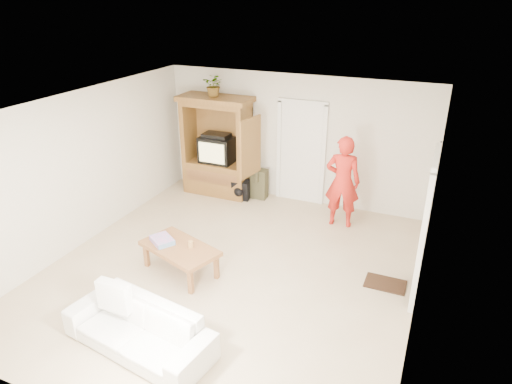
# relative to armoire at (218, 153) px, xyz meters

# --- Properties ---
(floor) EXTENTS (6.00, 6.00, 0.00)m
(floor) POSITION_rel_armoire_xyz_m (1.58, -2.66, -0.91)
(floor) COLOR tan
(floor) RESTS_ON ground
(ceiling) EXTENTS (6.00, 6.00, 0.00)m
(ceiling) POSITION_rel_armoire_xyz_m (1.58, -2.66, 1.69)
(ceiling) COLOR white
(ceiling) RESTS_ON floor
(wall_back) EXTENTS (5.50, 0.00, 5.50)m
(wall_back) POSITION_rel_armoire_xyz_m (1.58, 0.34, 0.39)
(wall_back) COLOR silver
(wall_back) RESTS_ON floor
(wall_front) EXTENTS (5.50, 0.00, 5.50)m
(wall_front) POSITION_rel_armoire_xyz_m (1.58, -5.66, 0.39)
(wall_front) COLOR silver
(wall_front) RESTS_ON floor
(wall_left) EXTENTS (0.00, 6.00, 6.00)m
(wall_left) POSITION_rel_armoire_xyz_m (-1.17, -2.66, 0.39)
(wall_left) COLOR silver
(wall_left) RESTS_ON floor
(wall_right) EXTENTS (0.00, 6.00, 6.00)m
(wall_right) POSITION_rel_armoire_xyz_m (4.33, -2.66, 0.39)
(wall_right) COLOR silver
(wall_right) RESTS_ON floor
(armoire) EXTENTS (1.82, 1.14, 2.10)m
(armoire) POSITION_rel_armoire_xyz_m (0.00, 0.00, 0.00)
(armoire) COLOR brown
(armoire) RESTS_ON floor
(door_back) EXTENTS (0.85, 0.05, 2.04)m
(door_back) POSITION_rel_armoire_xyz_m (1.73, 0.31, 0.11)
(door_back) COLOR white
(door_back) RESTS_ON floor
(doorway_right) EXTENTS (0.05, 0.90, 2.04)m
(doorway_right) POSITION_rel_armoire_xyz_m (4.30, -2.06, 0.11)
(doorway_right) COLOR black
(doorway_right) RESTS_ON floor
(framed_picture) EXTENTS (0.03, 0.60, 0.48)m
(framed_picture) POSITION_rel_armoire_xyz_m (4.31, -0.76, 0.69)
(framed_picture) COLOR black
(framed_picture) RESTS_ON wall_right
(doormat) EXTENTS (0.60, 0.40, 0.02)m
(doormat) POSITION_rel_armoire_xyz_m (3.88, -2.06, -0.90)
(doormat) COLOR #382316
(doormat) RESTS_ON floor
(plant) EXTENTS (0.42, 0.37, 0.45)m
(plant) POSITION_rel_armoire_xyz_m (-0.02, -0.03, 1.42)
(plant) COLOR #4C7238
(plant) RESTS_ON armoire
(man) EXTENTS (0.67, 0.48, 1.73)m
(man) POSITION_rel_armoire_xyz_m (2.77, -0.43, -0.04)
(man) COLOR red
(man) RESTS_ON floor
(sofa) EXTENTS (2.02, 1.05, 0.56)m
(sofa) POSITION_rel_armoire_xyz_m (1.29, -4.61, -0.63)
(sofa) COLOR white
(sofa) RESTS_ON floor
(coffee_table) EXTENTS (1.38, 1.03, 0.46)m
(coffee_table) POSITION_rel_armoire_xyz_m (0.87, -2.99, -0.51)
(coffee_table) COLOR brown
(coffee_table) RESTS_ON floor
(towel) EXTENTS (0.47, 0.44, 0.08)m
(towel) POSITION_rel_armoire_xyz_m (0.56, -2.99, -0.41)
(towel) COLOR #FF54A5
(towel) RESTS_ON coffee_table
(candle) EXTENTS (0.08, 0.08, 0.10)m
(candle) POSITION_rel_armoire_xyz_m (1.04, -2.93, -0.40)
(candle) COLOR tan
(candle) RESTS_ON coffee_table
(backpack_black) EXTENTS (0.37, 0.25, 0.43)m
(backpack_black) POSITION_rel_armoire_xyz_m (0.60, -0.18, -0.69)
(backpack_black) COLOR black
(backpack_black) RESTS_ON floor
(backpack_olive) EXTENTS (0.34, 0.26, 0.63)m
(backpack_olive) POSITION_rel_armoire_xyz_m (0.91, 0.08, -0.59)
(backpack_olive) COLOR #47442B
(backpack_olive) RESTS_ON floor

